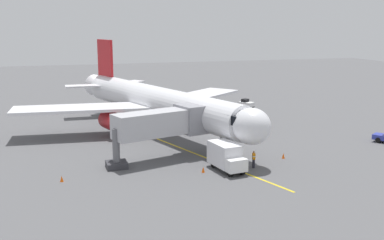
{
  "coord_description": "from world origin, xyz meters",
  "views": [
    {
      "loc": [
        12.66,
        57.63,
        13.81
      ],
      "look_at": [
        -3.25,
        7.09,
        3.0
      ],
      "focal_mm": 44.12,
      "sensor_mm": 36.0,
      "label": 1
    }
  ],
  "objects_px": {
    "box_truck_starboard_side": "(227,156)",
    "safety_cone_wing_port": "(203,170)",
    "belt_loader_rear_apron": "(245,118)",
    "safety_cone_nose_left": "(62,179)",
    "safety_cone_nose_right": "(283,156)",
    "tug_portside": "(246,104)",
    "jet_bridge": "(166,123)",
    "airplane": "(156,102)",
    "ground_crew_wing_walker": "(226,145)",
    "ground_crew_marshaller": "(254,159)"
  },
  "relations": [
    {
      "from": "box_truck_starboard_side",
      "to": "safety_cone_wing_port",
      "type": "bearing_deg",
      "value": -1.85
    },
    {
      "from": "belt_loader_rear_apron",
      "to": "safety_cone_nose_left",
      "type": "distance_m",
      "value": 32.03
    },
    {
      "from": "belt_loader_rear_apron",
      "to": "safety_cone_nose_right",
      "type": "height_order",
      "value": "belt_loader_rear_apron"
    },
    {
      "from": "tug_portside",
      "to": "safety_cone_wing_port",
      "type": "distance_m",
      "value": 36.02
    },
    {
      "from": "jet_bridge",
      "to": "belt_loader_rear_apron",
      "type": "height_order",
      "value": "jet_bridge"
    },
    {
      "from": "box_truck_starboard_side",
      "to": "safety_cone_nose_left",
      "type": "bearing_deg",
      "value": -4.96
    },
    {
      "from": "box_truck_starboard_side",
      "to": "belt_loader_rear_apron",
      "type": "distance_m",
      "value": 22.72
    },
    {
      "from": "safety_cone_wing_port",
      "to": "airplane",
      "type": "bearing_deg",
      "value": -88.82
    },
    {
      "from": "ground_crew_wing_walker",
      "to": "box_truck_starboard_side",
      "type": "relative_size",
      "value": 0.35
    },
    {
      "from": "safety_cone_nose_left",
      "to": "safety_cone_wing_port",
      "type": "distance_m",
      "value": 12.97
    },
    {
      "from": "belt_loader_rear_apron",
      "to": "safety_cone_nose_right",
      "type": "distance_m",
      "value": 18.3
    },
    {
      "from": "box_truck_starboard_side",
      "to": "jet_bridge",
      "type": "bearing_deg",
      "value": -51.29
    },
    {
      "from": "jet_bridge",
      "to": "ground_crew_marshaller",
      "type": "bearing_deg",
      "value": 142.44
    },
    {
      "from": "airplane",
      "to": "ground_crew_wing_walker",
      "type": "distance_m",
      "value": 13.56
    },
    {
      "from": "tug_portside",
      "to": "safety_cone_nose_left",
      "type": "xyz_separation_m",
      "value": [
        31.13,
        29.82,
        -0.43
      ]
    },
    {
      "from": "ground_crew_marshaller",
      "to": "tug_portside",
      "type": "height_order",
      "value": "ground_crew_marshaller"
    },
    {
      "from": "safety_cone_nose_left",
      "to": "airplane",
      "type": "bearing_deg",
      "value": -126.9
    },
    {
      "from": "ground_crew_wing_walker",
      "to": "belt_loader_rear_apron",
      "type": "bearing_deg",
      "value": -120.99
    },
    {
      "from": "safety_cone_nose_right",
      "to": "box_truck_starboard_side",
      "type": "bearing_deg",
      "value": 15.84
    },
    {
      "from": "airplane",
      "to": "ground_crew_marshaller",
      "type": "bearing_deg",
      "value": 107.09
    },
    {
      "from": "jet_bridge",
      "to": "safety_cone_nose_right",
      "type": "bearing_deg",
      "value": 162.83
    },
    {
      "from": "ground_crew_marshaller",
      "to": "safety_cone_wing_port",
      "type": "bearing_deg",
      "value": -0.94
    },
    {
      "from": "safety_cone_nose_left",
      "to": "safety_cone_nose_right",
      "type": "height_order",
      "value": "same"
    },
    {
      "from": "safety_cone_nose_left",
      "to": "safety_cone_nose_right",
      "type": "relative_size",
      "value": 1.0
    },
    {
      "from": "safety_cone_wing_port",
      "to": "safety_cone_nose_left",
      "type": "bearing_deg",
      "value": -5.52
    },
    {
      "from": "safety_cone_nose_right",
      "to": "safety_cone_wing_port",
      "type": "xyz_separation_m",
      "value": [
        9.54,
        1.97,
        0.0
      ]
    },
    {
      "from": "jet_bridge",
      "to": "ground_crew_wing_walker",
      "type": "height_order",
      "value": "jet_bridge"
    },
    {
      "from": "ground_crew_wing_walker",
      "to": "belt_loader_rear_apron",
      "type": "height_order",
      "value": "belt_loader_rear_apron"
    },
    {
      "from": "tug_portside",
      "to": "safety_cone_wing_port",
      "type": "xyz_separation_m",
      "value": [
        18.22,
        31.07,
        -0.43
      ]
    },
    {
      "from": "box_truck_starboard_side",
      "to": "belt_loader_rear_apron",
      "type": "relative_size",
      "value": 1.04
    },
    {
      "from": "ground_crew_wing_walker",
      "to": "tug_portside",
      "type": "height_order",
      "value": "ground_crew_wing_walker"
    },
    {
      "from": "ground_crew_wing_walker",
      "to": "box_truck_starboard_side",
      "type": "xyz_separation_m",
      "value": [
        2.26,
        5.8,
        0.5
      ]
    },
    {
      "from": "box_truck_starboard_side",
      "to": "belt_loader_rear_apron",
      "type": "xyz_separation_m",
      "value": [
        -10.78,
        -19.99,
        -0.67
      ]
    },
    {
      "from": "airplane",
      "to": "ground_crew_wing_walker",
      "type": "height_order",
      "value": "airplane"
    },
    {
      "from": "ground_crew_marshaller",
      "to": "belt_loader_rear_apron",
      "type": "height_order",
      "value": "belt_loader_rear_apron"
    },
    {
      "from": "tug_portside",
      "to": "safety_cone_nose_right",
      "type": "bearing_deg",
      "value": 73.39
    },
    {
      "from": "safety_cone_nose_left",
      "to": "safety_cone_wing_port",
      "type": "xyz_separation_m",
      "value": [
        -12.91,
        1.25,
        0.0
      ]
    },
    {
      "from": "ground_crew_marshaller",
      "to": "ground_crew_wing_walker",
      "type": "relative_size",
      "value": 1.0
    },
    {
      "from": "tug_portside",
      "to": "box_truck_starboard_side",
      "type": "xyz_separation_m",
      "value": [
        15.88,
        31.15,
        0.68
      ]
    },
    {
      "from": "belt_loader_rear_apron",
      "to": "safety_cone_nose_left",
      "type": "xyz_separation_m",
      "value": [
        26.03,
        18.67,
        -0.44
      ]
    },
    {
      "from": "box_truck_starboard_side",
      "to": "safety_cone_nose_left",
      "type": "distance_m",
      "value": 15.35
    },
    {
      "from": "airplane",
      "to": "ground_crew_wing_walker",
      "type": "xyz_separation_m",
      "value": [
        -4.96,
        12.23,
        -3.12
      ]
    },
    {
      "from": "tug_portside",
      "to": "safety_cone_nose_right",
      "type": "relative_size",
      "value": 4.99
    },
    {
      "from": "airplane",
      "to": "box_truck_starboard_side",
      "type": "bearing_deg",
      "value": 98.53
    },
    {
      "from": "airplane",
      "to": "jet_bridge",
      "type": "xyz_separation_m",
      "value": [
        1.85,
        12.36,
        -0.24
      ]
    },
    {
      "from": "airplane",
      "to": "safety_cone_wing_port",
      "type": "bearing_deg",
      "value": 91.18
    },
    {
      "from": "tug_portside",
      "to": "safety_cone_wing_port",
      "type": "height_order",
      "value": "tug_portside"
    },
    {
      "from": "ground_crew_marshaller",
      "to": "box_truck_starboard_side",
      "type": "xyz_separation_m",
      "value": [
        2.84,
        -0.01,
        0.5
      ]
    },
    {
      "from": "ground_crew_wing_walker",
      "to": "belt_loader_rear_apron",
      "type": "relative_size",
      "value": 0.37
    },
    {
      "from": "airplane",
      "to": "tug_portside",
      "type": "relative_size",
      "value": 14.4
    }
  ]
}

